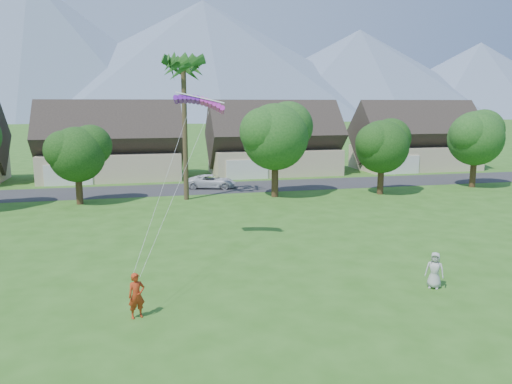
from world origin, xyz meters
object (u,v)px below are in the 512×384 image
object	(u,v)px
watcher	(435,270)
parked_car	(212,181)
parafoil_kite	(200,101)
kite_flyer	(137,296)

from	to	relation	value
watcher	parked_car	xyz separation A→B (m)	(-6.05, 29.79, -0.17)
watcher	parafoil_kite	world-z (taller)	parafoil_kite
kite_flyer	parafoil_kite	world-z (taller)	parafoil_kite
kite_flyer	parked_car	xyz separation A→B (m)	(7.32, 29.98, -0.24)
watcher	parafoil_kite	xyz separation A→B (m)	(-9.55, 9.26, 7.72)
kite_flyer	parked_car	bearing A→B (deg)	59.88
kite_flyer	watcher	bearing A→B (deg)	-15.57
kite_flyer	parked_car	distance (m)	30.86
watcher	parked_car	bearing A→B (deg)	140.64
parked_car	parafoil_kite	distance (m)	22.27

